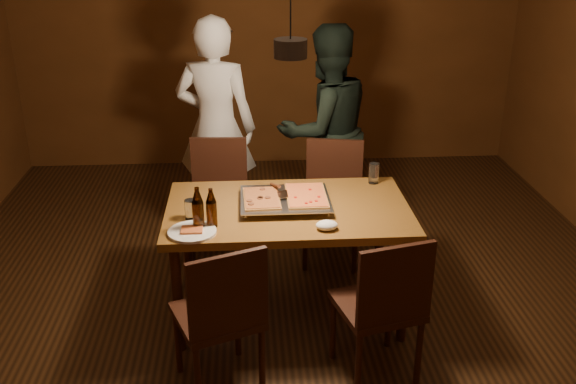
{
  "coord_description": "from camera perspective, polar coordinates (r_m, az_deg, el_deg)",
  "views": [
    {
      "loc": [
        -0.25,
        -3.44,
        2.39
      ],
      "look_at": [
        -0.0,
        0.15,
        0.85
      ],
      "focal_mm": 40.0,
      "sensor_mm": 36.0,
      "label": 1
    }
  ],
  "objects": [
    {
      "name": "room_shell",
      "position": [
        3.59,
        0.21,
        7.13
      ],
      "size": [
        6.0,
        6.0,
        6.0
      ],
      "color": "#3D2310",
      "rests_on": "ground"
    },
    {
      "name": "dining_table",
      "position": [
        3.99,
        0.0,
        -2.3
      ],
      "size": [
        1.5,
        0.9,
        0.75
      ],
      "color": "brown",
      "rests_on": "floor"
    },
    {
      "name": "chair_far_left",
      "position": [
        4.81,
        -6.19,
        0.37
      ],
      "size": [
        0.45,
        0.45,
        0.49
      ],
      "rotation": [
        0.0,
        0.0,
        3.08
      ],
      "color": "#38190F",
      "rests_on": "floor"
    },
    {
      "name": "chair_far_right",
      "position": [
        4.76,
        4.03,
        0.19
      ],
      "size": [
        0.49,
        0.49,
        0.49
      ],
      "rotation": [
        0.0,
        0.0,
        2.95
      ],
      "color": "#38190F",
      "rests_on": "floor"
    },
    {
      "name": "chair_near_left",
      "position": [
        3.39,
        -5.9,
        -10.15
      ],
      "size": [
        0.55,
        0.55,
        0.49
      ],
      "rotation": [
        0.0,
        0.0,
        0.38
      ],
      "color": "#38190F",
      "rests_on": "floor"
    },
    {
      "name": "chair_near_right",
      "position": [
        3.49,
        8.6,
        -9.24
      ],
      "size": [
        0.51,
        0.51,
        0.49
      ],
      "rotation": [
        0.0,
        0.0,
        0.25
      ],
      "color": "#38190F",
      "rests_on": "floor"
    },
    {
      "name": "pizza_tray",
      "position": [
        3.97,
        -0.26,
        -0.86
      ],
      "size": [
        0.56,
        0.46,
        0.05
      ],
      "primitive_type": "cube",
      "rotation": [
        0.0,
        0.0,
        0.01
      ],
      "color": "silver",
      "rests_on": "dining_table"
    },
    {
      "name": "pizza_meat",
      "position": [
        3.94,
        -2.36,
        -0.54
      ],
      "size": [
        0.23,
        0.35,
        0.02
      ],
      "primitive_type": "cube",
      "rotation": [
        0.0,
        0.0,
        0.03
      ],
      "color": "maroon",
      "rests_on": "pizza_tray"
    },
    {
      "name": "pizza_cheese",
      "position": [
        3.98,
        1.65,
        -0.29
      ],
      "size": [
        0.25,
        0.39,
        0.02
      ],
      "primitive_type": "cube",
      "rotation": [
        0.0,
        0.0,
        -0.0
      ],
      "color": "gold",
      "rests_on": "pizza_tray"
    },
    {
      "name": "spatula",
      "position": [
        3.98,
        -0.41,
        -0.21
      ],
      "size": [
        0.17,
        0.26,
        0.04
      ],
      "primitive_type": null,
      "rotation": [
        0.0,
        0.0,
        0.39
      ],
      "color": "silver",
      "rests_on": "pizza_tray"
    },
    {
      "name": "beer_bottle_a",
      "position": [
        3.67,
        -8.02,
        -1.44
      ],
      "size": [
        0.07,
        0.07,
        0.25
      ],
      "color": "black",
      "rests_on": "dining_table"
    },
    {
      "name": "beer_bottle_b",
      "position": [
        3.69,
        -6.83,
        -1.39
      ],
      "size": [
        0.06,
        0.06,
        0.24
      ],
      "color": "black",
      "rests_on": "dining_table"
    },
    {
      "name": "water_glass_left",
      "position": [
        3.83,
        -8.62,
        -1.54
      ],
      "size": [
        0.07,
        0.07,
        0.12
      ],
      "primitive_type": "cylinder",
      "color": "silver",
      "rests_on": "dining_table"
    },
    {
      "name": "water_glass_right",
      "position": [
        4.33,
        7.64,
        1.66
      ],
      "size": [
        0.07,
        0.07,
        0.14
      ],
      "primitive_type": "cylinder",
      "color": "silver",
      "rests_on": "dining_table"
    },
    {
      "name": "plate_slice",
      "position": [
        3.67,
        -8.52,
        -3.5
      ],
      "size": [
        0.28,
        0.28,
        0.03
      ],
      "color": "white",
      "rests_on": "dining_table"
    },
    {
      "name": "napkin",
      "position": [
        3.67,
        3.47,
        -2.97
      ],
      "size": [
        0.13,
        0.1,
        0.05
      ],
      "primitive_type": "ellipsoid",
      "color": "white",
      "rests_on": "dining_table"
    },
    {
      "name": "diner_white",
      "position": [
        5.11,
        -6.41,
        5.73
      ],
      "size": [
        0.71,
        0.55,
        1.74
      ],
      "primitive_type": "imported",
      "rotation": [
        0.0,
        0.0,
        2.91
      ],
      "color": "silver",
      "rests_on": "floor"
    },
    {
      "name": "diner_dark",
      "position": [
        5.11,
        3.35,
        5.44
      ],
      "size": [
        0.99,
        0.9,
        1.68
      ],
      "primitive_type": "imported",
      "rotation": [
        0.0,
        0.0,
        3.53
      ],
      "color": "black",
      "rests_on": "floor"
    },
    {
      "name": "pendant_lamp",
      "position": [
        3.5,
        0.22,
        12.81
      ],
      "size": [
        0.18,
        0.18,
        1.1
      ],
      "color": "black",
      "rests_on": "ceiling"
    }
  ]
}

